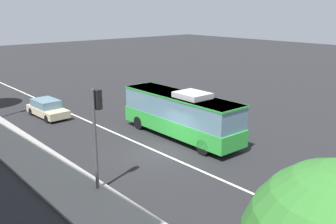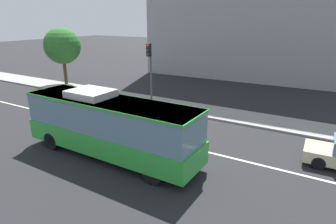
{
  "view_description": "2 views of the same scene",
  "coord_description": "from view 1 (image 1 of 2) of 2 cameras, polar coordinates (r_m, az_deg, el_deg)",
  "views": [
    {
      "loc": [
        -16.91,
        14.04,
        8.81
      ],
      "look_at": [
        1.69,
        -2.18,
        1.93
      ],
      "focal_mm": 39.69,
      "sensor_mm": 36.0,
      "label": 1
    },
    {
      "loc": [
        10.9,
        -13.35,
        7.01
      ],
      "look_at": [
        3.59,
        -0.94,
        2.27
      ],
      "focal_mm": 30.56,
      "sensor_mm": 36.0,
      "label": 2
    }
  ],
  "objects": [
    {
      "name": "traffic_light_near_corner",
      "position": [
        18.14,
        -10.89,
        -1.52
      ],
      "size": [
        0.34,
        0.62,
        5.2
      ],
      "rotation": [
        0.0,
        0.0,
        -1.48
      ],
      "color": "#47474C",
      "rests_on": "ground_plane"
    },
    {
      "name": "sidewalk_kerb",
      "position": [
        20.46,
        -15.74,
        -10.34
      ],
      "size": [
        80.0,
        2.98,
        0.14
      ],
      "primitive_type": "cube",
      "color": "gray",
      "rests_on": "ground_plane"
    },
    {
      "name": "transit_bus",
      "position": [
        25.88,
        1.92,
        -0.12
      ],
      "size": [
        10.04,
        2.64,
        3.46
      ],
      "rotation": [
        0.0,
        0.0,
        -0.01
      ],
      "color": "green",
      "rests_on": "ground_plane"
    },
    {
      "name": "lane_centre_line",
      "position": [
        23.68,
        -1.3,
        -6.26
      ],
      "size": [
        76.0,
        0.16,
        0.01
      ],
      "primitive_type": "cube",
      "color": "silver",
      "rests_on": "ground_plane"
    },
    {
      "name": "sedan_beige",
      "position": [
        32.8,
        -18.05,
        0.53
      ],
      "size": [
        4.56,
        1.96,
        1.46
      ],
      "rotation": [
        0.0,
        0.0,
        3.18
      ],
      "color": "#C6B793",
      "rests_on": "ground_plane"
    },
    {
      "name": "ground_plane",
      "position": [
        23.68,
        -1.3,
        -6.27
      ],
      "size": [
        160.0,
        160.0,
        0.0
      ],
      "primitive_type": "plane",
      "color": "black"
    }
  ]
}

